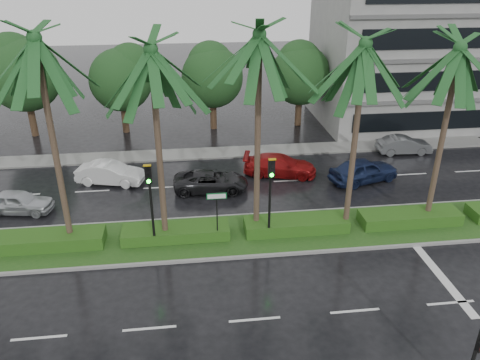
{
  "coord_description": "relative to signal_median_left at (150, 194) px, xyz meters",
  "views": [
    {
      "loc": [
        -2.24,
        -18.76,
        12.6
      ],
      "look_at": [
        0.22,
        1.5,
        2.87
      ],
      "focal_mm": 35.0,
      "sensor_mm": 36.0,
      "label": 1
    }
  ],
  "objects": [
    {
      "name": "ground",
      "position": [
        4.0,
        -0.3,
        -3.0
      ],
      "size": [
        120.0,
        120.0,
        0.0
      ],
      "primitive_type": "plane",
      "color": "black",
      "rests_on": "ground"
    },
    {
      "name": "far_sidewalk",
      "position": [
        4.0,
        11.7,
        -2.94
      ],
      "size": [
        40.0,
        2.0,
        0.12
      ],
      "primitive_type": "cube",
      "color": "slate",
      "rests_on": "ground"
    },
    {
      "name": "median",
      "position": [
        4.0,
        0.7,
        -2.92
      ],
      "size": [
        36.0,
        4.0,
        0.15
      ],
      "color": "gray",
      "rests_on": "ground"
    },
    {
      "name": "hedge",
      "position": [
        4.0,
        0.7,
        -2.55
      ],
      "size": [
        35.2,
        1.4,
        0.6
      ],
      "color": "#264F16",
      "rests_on": "median"
    },
    {
      "name": "lane_markings",
      "position": [
        7.04,
        -0.73,
        -2.99
      ],
      "size": [
        34.0,
        13.06,
        0.01
      ],
      "color": "silver",
      "rests_on": "ground"
    },
    {
      "name": "palm_row",
      "position": [
        2.75,
        0.72,
        5.74
      ],
      "size": [
        26.3,
        4.2,
        10.41
      ],
      "color": "#473729",
      "rests_on": "median"
    },
    {
      "name": "signal_median_left",
      "position": [
        0.0,
        0.0,
        0.0
      ],
      "size": [
        0.34,
        0.42,
        4.36
      ],
      "color": "black",
      "rests_on": "median"
    },
    {
      "name": "signal_median_right",
      "position": [
        5.5,
        0.0,
        0.0
      ],
      "size": [
        0.34,
        0.42,
        4.36
      ],
      "color": "black",
      "rests_on": "median"
    },
    {
      "name": "street_sign",
      "position": [
        3.0,
        0.18,
        -0.87
      ],
      "size": [
        0.95,
        0.09,
        2.6
      ],
      "color": "black",
      "rests_on": "median"
    },
    {
      "name": "bg_trees",
      "position": [
        2.46,
        17.29,
        1.56
      ],
      "size": [
        32.97,
        5.4,
        7.8
      ],
      "color": "#392A1A",
      "rests_on": "ground"
    },
    {
      "name": "building",
      "position": [
        21.0,
        17.7,
        3.0
      ],
      "size": [
        16.0,
        10.0,
        12.0
      ],
      "primitive_type": "cube",
      "color": "gray",
      "rests_on": "ground"
    },
    {
      "name": "car_silver",
      "position": [
        -7.5,
        4.59,
        -2.37
      ],
      "size": [
        2.02,
        3.85,
        1.25
      ],
      "primitive_type": "imported",
      "rotation": [
        0.0,
        0.0,
        1.42
      ],
      "color": "#B9BCC2",
      "rests_on": "ground"
    },
    {
      "name": "car_white",
      "position": [
        -3.0,
        7.7,
        -2.33
      ],
      "size": [
        2.38,
        4.31,
        1.35
      ],
      "primitive_type": "imported",
      "rotation": [
        0.0,
        0.0,
        1.32
      ],
      "color": "silver",
      "rests_on": "ground"
    },
    {
      "name": "car_darkgrey",
      "position": [
        3.06,
        5.97,
        -2.39
      ],
      "size": [
        2.34,
        4.53,
        1.22
      ],
      "primitive_type": "imported",
      "rotation": [
        0.0,
        0.0,
        1.5
      ],
      "color": "black",
      "rests_on": "ground"
    },
    {
      "name": "car_red",
      "position": [
        7.56,
        7.65,
        -2.33
      ],
      "size": [
        2.89,
        4.91,
        1.34
      ],
      "primitive_type": "imported",
      "rotation": [
        0.0,
        0.0,
        1.34
      ],
      "color": "maroon",
      "rests_on": "ground"
    },
    {
      "name": "car_blue",
      "position": [
        12.5,
        6.11,
        -2.25
      ],
      "size": [
        2.95,
        4.7,
        1.49
      ],
      "primitive_type": "imported",
      "rotation": [
        0.0,
        0.0,
        1.86
      ],
      "color": "#182449",
      "rests_on": "ground"
    },
    {
      "name": "car_grey",
      "position": [
        17.0,
        10.2,
        -2.38
      ],
      "size": [
        1.5,
        3.84,
        1.24
      ],
      "primitive_type": "imported",
      "rotation": [
        0.0,
        0.0,
        1.52
      ],
      "color": "#505255",
      "rests_on": "ground"
    }
  ]
}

